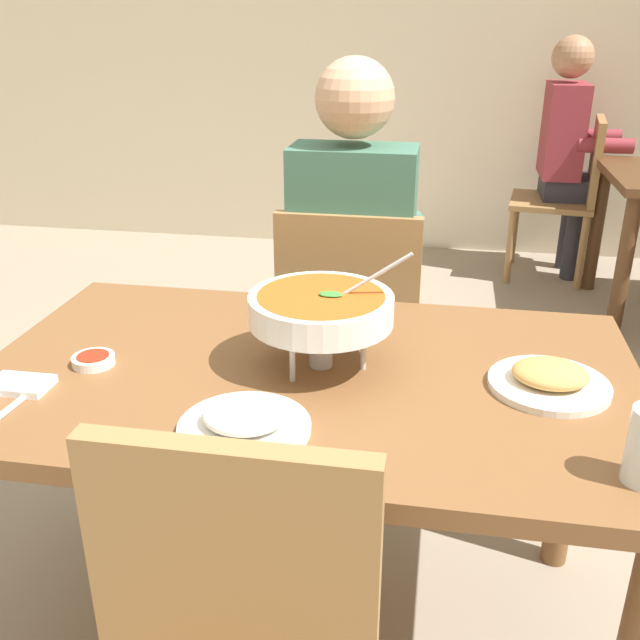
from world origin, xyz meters
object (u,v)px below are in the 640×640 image
object	(u,v)px
appetizer_plate	(550,379)
patron_bg_right	(569,144)
curry_bowl	(321,309)
chair_bg_right	(571,190)
diner_main	(354,253)
rice_plate	(244,421)
sauce_dish	(93,360)
dining_table_main	(308,411)
chair_diner_main	(351,328)

from	to	relation	value
appetizer_plate	patron_bg_right	size ratio (longest dim) A/B	0.18
curry_bowl	chair_bg_right	bearing A→B (deg)	71.50
diner_main	rice_plate	world-z (taller)	diner_main
sauce_dish	patron_bg_right	world-z (taller)	patron_bg_right
diner_main	chair_bg_right	world-z (taller)	diner_main
appetizer_plate	patron_bg_right	world-z (taller)	patron_bg_right
dining_table_main	sauce_dish	xyz separation A→B (m)	(-0.45, -0.06, 0.11)
curry_bowl	patron_bg_right	world-z (taller)	patron_bg_right
diner_main	appetizer_plate	distance (m)	0.88
curry_bowl	patron_bg_right	bearing A→B (deg)	72.56
chair_diner_main	appetizer_plate	world-z (taller)	chair_diner_main
chair_diner_main	patron_bg_right	xyz separation A→B (m)	(0.92, 2.16, 0.24)
sauce_dish	appetizer_plate	bearing A→B (deg)	3.74
dining_table_main	diner_main	distance (m)	0.74
chair_diner_main	chair_bg_right	world-z (taller)	same
sauce_dish	chair_bg_right	size ratio (longest dim) A/B	0.10
curry_bowl	rice_plate	distance (m)	0.31
rice_plate	chair_bg_right	world-z (taller)	chair_bg_right
curry_bowl	patron_bg_right	size ratio (longest dim) A/B	0.25
chair_diner_main	patron_bg_right	bearing A→B (deg)	67.04
curry_bowl	diner_main	bearing A→B (deg)	91.97
chair_diner_main	appetizer_plate	size ratio (longest dim) A/B	3.75
curry_bowl	sauce_dish	size ratio (longest dim) A/B	3.69
chair_bg_right	patron_bg_right	size ratio (longest dim) A/B	0.69
appetizer_plate	sauce_dish	bearing A→B (deg)	-176.26
diner_main	rice_plate	size ratio (longest dim) A/B	5.46
sauce_dish	patron_bg_right	bearing A→B (deg)	64.87
chair_bg_right	sauce_dish	bearing A→B (deg)	-116.27
sauce_dish	chair_bg_right	xyz separation A→B (m)	(1.40, 2.84, -0.22)
chair_diner_main	appetizer_plate	distance (m)	0.88
sauce_dish	chair_bg_right	bearing A→B (deg)	63.73
dining_table_main	chair_bg_right	bearing A→B (deg)	71.20
diner_main	patron_bg_right	distance (m)	2.32
chair_diner_main	rice_plate	world-z (taller)	chair_diner_main
patron_bg_right	appetizer_plate	bearing A→B (deg)	-98.49
dining_table_main	chair_diner_main	xyz separation A→B (m)	(-0.00, 0.70, -0.11)
dining_table_main	appetizer_plate	size ratio (longest dim) A/B	5.75
curry_bowl	sauce_dish	world-z (taller)	curry_bowl
dining_table_main	appetizer_plate	distance (m)	0.51
chair_diner_main	sauce_dish	bearing A→B (deg)	-120.92
dining_table_main	rice_plate	bearing A→B (deg)	-104.48
rice_plate	chair_diner_main	bearing A→B (deg)	86.06
dining_table_main	patron_bg_right	world-z (taller)	patron_bg_right
diner_main	rice_plate	distance (m)	0.99
diner_main	chair_diner_main	bearing A→B (deg)	-90.00
chair_bg_right	curry_bowl	bearing A→B (deg)	-108.50
curry_bowl	chair_diner_main	bearing A→B (deg)	92.07
dining_table_main	curry_bowl	bearing A→B (deg)	45.21
diner_main	sauce_dish	world-z (taller)	diner_main
curry_bowl	appetizer_plate	distance (m)	0.48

